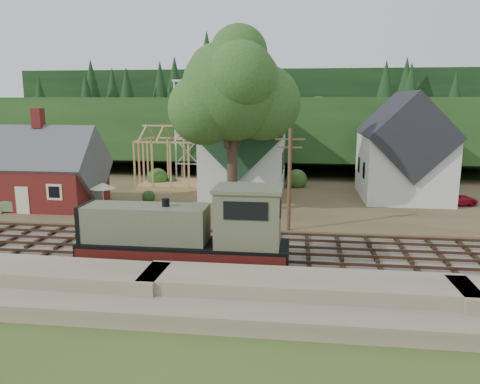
# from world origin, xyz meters

# --- Properties ---
(ground) EXTENTS (140.00, 140.00, 0.00)m
(ground) POSITION_xyz_m (0.00, 0.00, 0.00)
(ground) COLOR #384C1E
(ground) RESTS_ON ground
(embankment) EXTENTS (64.00, 5.00, 1.60)m
(embankment) POSITION_xyz_m (0.00, -8.50, 0.00)
(embankment) COLOR #7F7259
(embankment) RESTS_ON ground
(railroad_bed) EXTENTS (64.00, 11.00, 0.16)m
(railroad_bed) POSITION_xyz_m (0.00, 0.00, 0.08)
(railroad_bed) COLOR #726B5B
(railroad_bed) RESTS_ON ground
(village_flat) EXTENTS (64.00, 26.00, 0.30)m
(village_flat) POSITION_xyz_m (0.00, 18.00, 0.15)
(village_flat) COLOR brown
(village_flat) RESTS_ON ground
(hillside) EXTENTS (70.00, 28.96, 12.74)m
(hillside) POSITION_xyz_m (0.00, 42.00, 0.00)
(hillside) COLOR #1E3F19
(hillside) RESTS_ON ground
(ridge) EXTENTS (80.00, 20.00, 12.00)m
(ridge) POSITION_xyz_m (0.00, 58.00, 0.00)
(ridge) COLOR black
(ridge) RESTS_ON ground
(depot) EXTENTS (10.80, 7.41, 9.00)m
(depot) POSITION_xyz_m (-16.00, 11.00, 3.21)
(depot) COLOR #5B1C14
(depot) RESTS_ON village_flat
(church) EXTENTS (8.40, 15.17, 13.00)m
(church) POSITION_xyz_m (2.00, 19.68, 5.18)
(church) COLOR silver
(church) RESTS_ON village_flat
(farmhouse) EXTENTS (8.40, 10.80, 10.60)m
(farmhouse) POSITION_xyz_m (18.00, 19.00, 4.87)
(farmhouse) COLOR silver
(farmhouse) RESTS_ON village_flat
(timber_frame) EXTENTS (8.20, 6.20, 6.99)m
(timber_frame) POSITION_xyz_m (-6.00, 22.00, 3.27)
(timber_frame) COLOR tan
(timber_frame) RESTS_ON village_flat
(lattice_tower) EXTENTS (3.20, 3.20, 12.12)m
(lattice_tower) POSITION_xyz_m (-6.00, 28.00, 10.03)
(lattice_tower) COLOR silver
(lattice_tower) RESTS_ON village_flat
(big_tree) EXTENTS (10.90, 8.40, 14.70)m
(big_tree) POSITION_xyz_m (2.17, 10.08, 10.22)
(big_tree) COLOR #38281E
(big_tree) RESTS_ON village_flat
(telegraph_pole_near) EXTENTS (2.20, 0.28, 8.00)m
(telegraph_pole_near) POSITION_xyz_m (7.00, 5.20, 4.25)
(telegraph_pole_near) COLOR #4C331E
(telegraph_pole_near) RESTS_ON ground
(locomotive) EXTENTS (12.38, 3.09, 4.94)m
(locomotive) POSITION_xyz_m (1.38, -3.00, 2.18)
(locomotive) COLOR black
(locomotive) RESTS_ON railroad_bed
(car_blue) EXTENTS (2.58, 3.33, 1.06)m
(car_blue) POSITION_xyz_m (-4.25, 8.83, 0.83)
(car_blue) COLOR #5A89C2
(car_blue) RESTS_ON village_flat
(car_green) EXTENTS (3.41, 1.76, 1.07)m
(car_green) POSITION_xyz_m (-17.26, 8.02, 0.84)
(car_green) COLOR gray
(car_green) RESTS_ON village_flat
(car_red) EXTENTS (4.41, 2.65, 1.15)m
(car_red) POSITION_xyz_m (22.37, 15.96, 0.87)
(car_red) COLOR #BA0E2C
(car_red) RESTS_ON village_flat
(patio_set) EXTENTS (2.26, 2.26, 2.51)m
(patio_set) POSITION_xyz_m (-9.60, 9.63, 2.44)
(patio_set) COLOR silver
(patio_set) RESTS_ON village_flat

